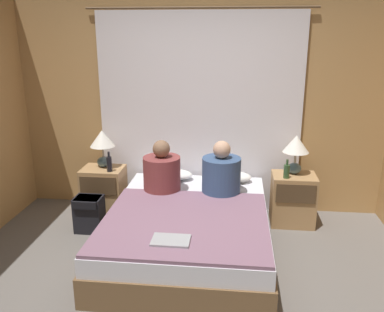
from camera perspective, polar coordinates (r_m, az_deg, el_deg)
ground_plane at (r=3.57m, az=-1.83°, el=-18.51°), size 16.00×16.00×0.00m
wall_back at (r=4.78m, az=1.09°, el=7.03°), size 4.36×0.06×2.50m
curtain_panel at (r=4.73m, az=1.01°, el=5.92°), size 2.54×0.02×2.34m
bed at (r=4.04m, az=-0.48°, el=-10.40°), size 1.54×2.02×0.44m
nightstand_left at (r=4.88m, az=-12.25°, el=-4.86°), size 0.47×0.38×0.57m
nightstand_right at (r=4.69m, az=13.96°, el=-5.91°), size 0.47×0.38×0.57m
lamp_left at (r=4.76m, az=-12.46°, el=1.93°), size 0.28×0.28×0.44m
lamp_right at (r=4.56m, az=14.38°, el=1.15°), size 0.28×0.28×0.44m
pillow_left at (r=4.72m, az=-3.40°, el=-2.58°), size 0.57×0.29×0.12m
pillow_right at (r=4.66m, az=4.85°, el=-2.88°), size 0.57×0.29×0.12m
blanket_on_bed at (r=3.68m, az=-1.01°, el=-9.17°), size 1.48×1.39×0.03m
person_left_in_bed at (r=4.32m, az=-4.25°, el=-2.26°), size 0.39×0.39×0.56m
person_right_in_bed at (r=4.25m, az=4.13°, el=-2.50°), size 0.40×0.40×0.58m
beer_bottle_on_left_stand at (r=4.64m, az=-11.54°, el=-1.06°), size 0.06×0.06×0.23m
beer_bottle_on_right_stand at (r=4.46m, az=13.14°, el=-2.06°), size 0.06×0.06×0.21m
laptop_on_bed at (r=3.33m, az=-2.98°, el=-11.71°), size 0.31×0.21×0.02m
backpack_on_floor at (r=4.55m, az=-14.25°, el=-7.62°), size 0.29×0.25×0.39m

